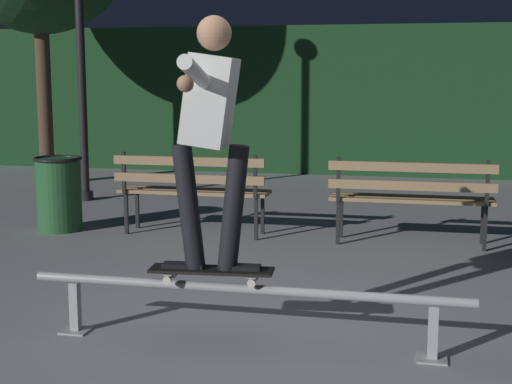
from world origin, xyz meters
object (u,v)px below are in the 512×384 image
object	(u,v)px
grind_rail	(245,298)
trash_can	(59,193)
lamp_post_left	(79,11)
skateboard	(211,271)
park_bench_left_center	(411,192)
skateboarder	(211,122)
park_bench_leftmost	(192,185)

from	to	relation	value
grind_rail	trash_can	xyz separation A→B (m)	(-2.79, 3.01, 0.11)
grind_rail	lamp_post_left	bearing A→B (deg)	124.54
skateboard	lamp_post_left	bearing A→B (deg)	122.81
grind_rail	lamp_post_left	world-z (taller)	lamp_post_left
grind_rail	park_bench_left_center	size ratio (longest dim) A/B	1.75
grind_rail	skateboard	bearing A→B (deg)	180.00
park_bench_left_center	lamp_post_left	distance (m)	5.08
trash_can	grind_rail	bearing A→B (deg)	-47.18
skateboard	grind_rail	bearing A→B (deg)	-0.00
skateboard	skateboarder	world-z (taller)	skateboarder
skateboard	trash_can	distance (m)	3.97
lamp_post_left	trash_can	bearing A→B (deg)	-72.86
skateboard	skateboarder	bearing A→B (deg)	5.05
lamp_post_left	park_bench_left_center	bearing A→B (deg)	-23.09
grind_rail	skateboarder	bearing A→B (deg)	179.93
lamp_post_left	park_bench_leftmost	bearing A→B (deg)	-41.62
park_bench_left_center	lamp_post_left	bearing A→B (deg)	156.91
skateboarder	trash_can	xyz separation A→B (m)	(-2.58, 3.01, -0.99)
grind_rail	park_bench_left_center	bearing A→B (deg)	72.85
skateboard	skateboarder	distance (m)	0.94
skateboarder	lamp_post_left	size ratio (longest dim) A/B	0.40
grind_rail	skateboarder	xyz separation A→B (m)	(-0.21, 0.00, 1.10)
grind_rail	park_bench_left_center	distance (m)	3.21
skateboard	park_bench_left_center	world-z (taller)	park_bench_left_center
lamp_post_left	trash_can	size ratio (longest dim) A/B	4.88
park_bench_leftmost	lamp_post_left	distance (m)	3.39
park_bench_leftmost	trash_can	xyz separation A→B (m)	(-1.49, -0.05, -0.12)
grind_rail	lamp_post_left	xyz separation A→B (m)	(-3.38, 4.90, 2.17)
park_bench_leftmost	lamp_post_left	world-z (taller)	lamp_post_left
lamp_post_left	skateboard	bearing A→B (deg)	-57.19
park_bench_leftmost	park_bench_left_center	bearing A→B (deg)	0.00
park_bench_leftmost	lamp_post_left	bearing A→B (deg)	138.38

